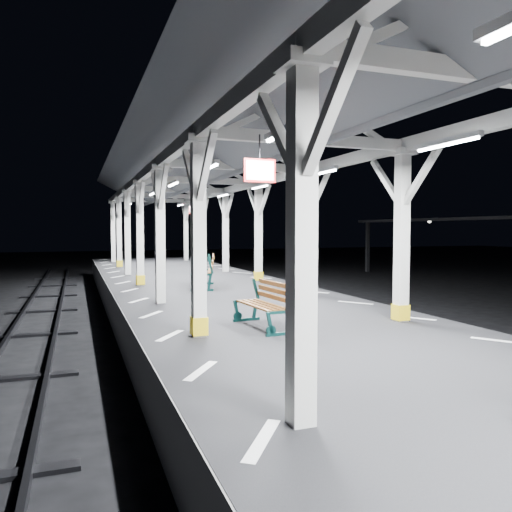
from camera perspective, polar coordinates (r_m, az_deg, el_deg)
ground at (r=7.74m, az=12.63°, el=-18.11°), size 120.00×120.00×0.00m
platform at (r=7.57m, az=12.68°, el=-14.58°), size 6.00×50.00×1.00m
hazard_stripes_left at (r=6.49m, az=-6.30°, el=-12.89°), size 1.00×48.00×0.01m
hazard_stripes_right at (r=8.97m, az=26.19°, el=-8.71°), size 1.00×48.00×0.01m
canopy at (r=7.42m, az=13.14°, el=16.79°), size 5.40×49.00×4.65m
bench_mid at (r=9.10m, az=1.23°, el=-5.43°), size 0.69×1.57×0.83m
bench_far at (r=15.29m, az=-5.74°, el=-1.62°), size 1.14×1.97×1.01m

